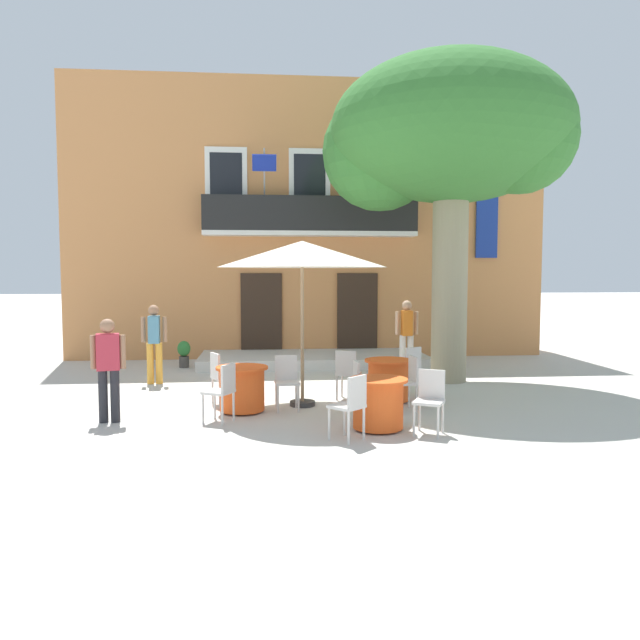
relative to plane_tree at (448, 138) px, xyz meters
The scene contains 21 objects.
ground_plane 6.21m from the plane_tree, 161.09° to the right, with size 120.00×120.00×0.00m, color beige.
building_facade 6.54m from the plane_tree, 113.98° to the left, with size 13.00×5.09×7.50m.
entrance_step_platform 6.25m from the plane_tree, 133.75° to the left, with size 5.68×2.28×0.25m, color silver.
plane_tree is the anchor object (origin of this frame).
cafe_table_near_tree 6.54m from the plane_tree, 118.75° to the right, with size 0.86×0.86×0.76m.
cafe_chair_near_tree_0 6.42m from the plane_tree, 109.17° to the right, with size 0.54×0.54×0.91m.
cafe_chair_near_tree_1 6.05m from the plane_tree, 125.38° to the right, with size 0.42×0.42×0.91m.
cafe_chair_near_tree_2 6.98m from the plane_tree, 120.37° to the right, with size 0.57×0.57×0.91m.
cafe_table_middle 5.38m from the plane_tree, 128.90° to the right, with size 0.86×0.86×0.76m.
cafe_chair_middle_0 5.53m from the plane_tree, 117.87° to the right, with size 0.45×0.45×0.91m.
cafe_chair_middle_1 4.95m from the plane_tree, 122.31° to the right, with size 0.54×0.54×0.91m.
cafe_chair_middle_2 5.45m from the plane_tree, 142.71° to the right, with size 0.52×0.52×0.91m.
cafe_table_front 6.84m from the plane_tree, 148.20° to the right, with size 0.86×0.86×0.76m.
cafe_chair_front_0 7.22m from the plane_tree, 143.55° to the right, with size 0.54×0.54×0.91m.
cafe_chair_front_1 6.26m from the plane_tree, 144.27° to the right, with size 0.42×0.42×0.91m.
cafe_chair_front_2 6.78m from the plane_tree, 156.88° to the right, with size 0.53×0.53×0.91m.
cafe_umbrella 4.61m from the plane_tree, 145.18° to the right, with size 2.90×2.90×2.85m.
ground_planter_left 7.87m from the plane_tree, 157.24° to the left, with size 0.31×0.31×0.65m.
pedestrian_near_entrance 7.41m from the plane_tree, behind, with size 0.53×0.36×1.65m.
pedestrian_mid_plaza 8.15m from the plane_tree, 153.21° to the right, with size 0.53×0.29×1.60m.
pedestrian_by_tree 4.30m from the plane_tree, 125.08° to the left, with size 0.53×0.35×1.69m.
Camera 1 is at (-0.50, -11.66, 2.29)m, focal length 34.71 mm.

